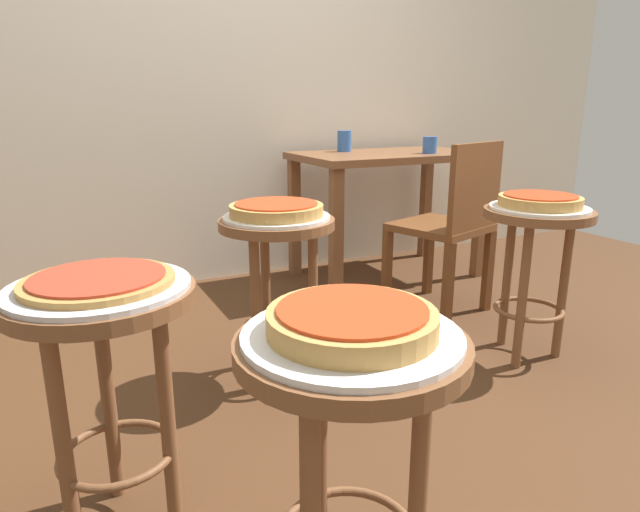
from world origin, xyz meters
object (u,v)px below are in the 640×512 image
(stool_foreground, at_px, (350,416))
(cup_far_edge, at_px, (344,141))
(serving_plate_middle, at_px, (99,287))
(serving_plate_rear, at_px, (277,217))
(dining_table, at_px, (388,173))
(stool_middle, at_px, (106,352))
(pizza_middle, at_px, (98,280))
(cup_near_edge, at_px, (430,145))
(pizza_leftside, at_px, (540,201))
(stool_rear, at_px, (277,259))
(stool_leftside, at_px, (535,247))
(wooden_chair, at_px, (452,222))
(serving_plate_foreground, at_px, (352,336))
(serving_plate_leftside, at_px, (539,208))
(pizza_foreground, at_px, (352,320))
(pizza_rear, at_px, (276,209))

(stool_foreground, bearing_deg, cup_far_edge, 61.43)
(serving_plate_middle, xyz_separation_m, serving_plate_rear, (0.65, 0.55, 0.00))
(serving_plate_rear, distance_m, dining_table, 1.43)
(stool_middle, relative_size, serving_plate_middle, 1.57)
(pizza_middle, distance_m, dining_table, 2.28)
(serving_plate_middle, bearing_deg, cup_near_edge, 34.84)
(stool_foreground, xyz_separation_m, dining_table, (1.37, 1.96, 0.16))
(pizza_leftside, relative_size, stool_rear, 0.50)
(pizza_middle, bearing_deg, cup_near_edge, 34.84)
(stool_foreground, bearing_deg, stool_middle, 127.46)
(stool_leftside, height_order, pizza_leftside, pizza_leftside)
(serving_plate_middle, xyz_separation_m, pizza_leftside, (1.63, 0.26, 0.03))
(stool_middle, relative_size, wooden_chair, 0.73)
(stool_foreground, relative_size, serving_plate_foreground, 1.60)
(pizza_middle, height_order, serving_plate_leftside, pizza_middle)
(pizza_foreground, bearing_deg, stool_middle, 127.46)
(stool_middle, height_order, cup_near_edge, cup_near_edge)
(pizza_foreground, distance_m, wooden_chair, 1.83)
(pizza_leftside, relative_size, wooden_chair, 0.37)
(stool_foreground, xyz_separation_m, serving_plate_rear, (0.28, 1.03, 0.16))
(pizza_leftside, bearing_deg, cup_near_edge, 75.56)
(serving_plate_middle, xyz_separation_m, stool_rear, (0.65, 0.55, -0.16))
(stool_foreground, height_order, serving_plate_middle, serving_plate_middle)
(pizza_middle, height_order, stool_rear, pizza_middle)
(serving_plate_foreground, relative_size, cup_far_edge, 3.19)
(serving_plate_middle, height_order, stool_leftside, serving_plate_middle)
(wooden_chair, bearing_deg, serving_plate_leftside, -92.65)
(serving_plate_foreground, height_order, serving_plate_rear, same)
(cup_far_edge, bearing_deg, stool_rear, -128.66)
(serving_plate_middle, bearing_deg, serving_plate_leftside, 9.17)
(stool_foreground, distance_m, stool_leftside, 1.47)
(stool_leftside, xyz_separation_m, serving_plate_leftside, (-0.00, 0.00, 0.16))
(serving_plate_rear, bearing_deg, pizza_leftside, -16.09)
(stool_middle, bearing_deg, pizza_foreground, -52.54)
(serving_plate_middle, bearing_deg, cup_far_edge, 47.24)
(dining_table, bearing_deg, pizza_rear, -139.39)
(pizza_leftside, distance_m, dining_table, 1.22)
(stool_rear, bearing_deg, pizza_foreground, -105.08)
(serving_plate_foreground, bearing_deg, stool_leftside, 30.46)
(stool_leftside, height_order, cup_far_edge, cup_far_edge)
(stool_middle, height_order, pizza_middle, pizza_middle)
(serving_plate_leftside, bearing_deg, stool_leftside, -3.58)
(stool_rear, bearing_deg, serving_plate_rear, 0.00)
(serving_plate_foreground, distance_m, stool_leftside, 1.48)
(serving_plate_foreground, relative_size, wooden_chair, 0.46)
(stool_foreground, height_order, dining_table, dining_table)
(serving_plate_middle, bearing_deg, dining_table, 40.52)
(pizza_foreground, relative_size, cup_near_edge, 3.17)
(pizza_middle, height_order, serving_plate_rear, pizza_middle)
(pizza_middle, bearing_deg, pizza_rear, 40.37)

